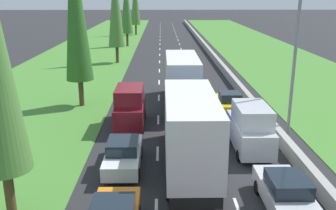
% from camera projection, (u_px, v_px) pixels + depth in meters
% --- Properties ---
extents(ground_plane, '(300.00, 300.00, 0.00)m').
position_uv_depth(ground_plane, '(171.00, 52.00, 59.14)').
color(ground_plane, '#28282B').
rests_on(ground_plane, ground).
extents(grass_verge_left, '(14.00, 140.00, 0.04)m').
position_uv_depth(grass_verge_left, '(90.00, 52.00, 58.93)').
color(grass_verge_left, '#478433').
rests_on(grass_verge_left, ground).
extents(grass_verge_right, '(14.00, 140.00, 0.04)m').
position_uv_depth(grass_verge_right, '(262.00, 51.00, 59.38)').
color(grass_verge_right, '#478433').
rests_on(grass_verge_right, ground).
extents(median_barrier, '(0.44, 120.00, 0.85)m').
position_uv_depth(median_barrier, '(207.00, 49.00, 59.12)').
color(median_barrier, '#9E9B93').
rests_on(median_barrier, ground).
extents(lane_markings, '(3.64, 116.00, 0.01)m').
position_uv_depth(lane_markings, '(171.00, 52.00, 59.14)').
color(lane_markings, white).
rests_on(lane_markings, ground).
extents(silver_sedan_right_lane, '(1.82, 4.50, 1.64)m').
position_uv_depth(silver_sedan_right_lane, '(286.00, 194.00, 15.82)').
color(silver_sedan_right_lane, silver).
rests_on(silver_sedan_right_lane, ground).
extents(white_box_truck_centre_lane, '(2.46, 9.40, 4.18)m').
position_uv_depth(white_box_truck_centre_lane, '(189.00, 129.00, 19.29)').
color(white_box_truck_centre_lane, black).
rests_on(white_box_truck_centre_lane, ground).
extents(white_sedan_left_lane, '(1.82, 4.50, 1.64)m').
position_uv_depth(white_sedan_left_lane, '(123.00, 154.00, 19.68)').
color(white_sedan_left_lane, white).
rests_on(white_sedan_left_lane, ground).
extents(maroon_van_left_lane, '(1.96, 4.90, 2.82)m').
position_uv_depth(maroon_van_left_lane, '(130.00, 107.00, 25.81)').
color(maroon_van_left_lane, maroon).
rests_on(maroon_van_left_lane, ground).
extents(silver_van_right_lane, '(1.96, 4.90, 2.82)m').
position_uv_depth(silver_van_right_lane, '(250.00, 128.00, 21.75)').
color(silver_van_right_lane, silver).
rests_on(silver_van_right_lane, ground).
extents(yellow_hatchback_right_lane, '(1.74, 3.90, 1.72)m').
position_uv_depth(yellow_hatchback_right_lane, '(229.00, 103.00, 28.66)').
color(yellow_hatchback_right_lane, yellow).
rests_on(yellow_hatchback_right_lane, ground).
extents(white_box_truck_centre_lane_third, '(2.46, 9.40, 4.18)m').
position_uv_depth(white_box_truck_centre_lane_third, '(181.00, 79.00, 30.37)').
color(white_box_truck_centre_lane_third, black).
rests_on(white_box_truck_centre_lane_third, ground).
extents(poplar_tree_second, '(2.15, 2.15, 14.16)m').
position_uv_depth(poplar_tree_second, '(75.00, 3.00, 28.59)').
color(poplar_tree_second, '#4C3823').
rests_on(poplar_tree_second, ground).
extents(poplar_tree_third, '(2.11, 2.11, 12.51)m').
position_uv_depth(poplar_tree_third, '(115.00, 6.00, 47.69)').
color(poplar_tree_third, '#4C3823').
rests_on(poplar_tree_third, ground).
extents(poplar_tree_fourth, '(2.09, 2.09, 11.61)m').
position_uv_depth(poplar_tree_fourth, '(126.00, 5.00, 63.20)').
color(poplar_tree_fourth, '#4C3823').
rests_on(poplar_tree_fourth, ground).
extents(street_light_mast, '(3.20, 0.28, 9.00)m').
position_uv_depth(street_light_mast, '(289.00, 55.00, 22.90)').
color(street_light_mast, gray).
rests_on(street_light_mast, ground).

